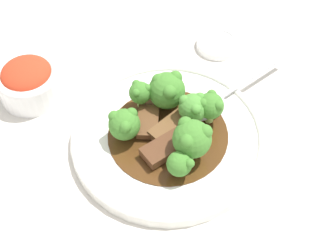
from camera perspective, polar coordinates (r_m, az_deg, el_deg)
The scene contains 15 objects.
ground_plane at distance 0.66m, azimuth -0.00°, elevation -1.81°, with size 4.00×4.00×0.00m, color silver.
main_plate at distance 0.65m, azimuth -0.00°, elevation -1.29°, with size 0.27×0.27×0.02m.
beef_strip_0 at distance 0.65m, azimuth -2.45°, elevation 0.52°, with size 0.06×0.04×0.01m.
beef_strip_1 at distance 0.65m, azimuth 0.52°, elevation 0.11°, with size 0.06×0.07×0.01m.
beef_strip_2 at distance 0.62m, azimuth -0.20°, elevation -2.60°, with size 0.06×0.07×0.01m.
broccoli_floret_0 at distance 0.64m, azimuth 3.07°, elevation 2.26°, with size 0.04×0.04×0.05m.
broccoli_floret_1 at distance 0.64m, azimuth 5.20°, elevation 2.49°, with size 0.04×0.04×0.05m.
broccoli_floret_2 at distance 0.60m, azimuth 2.95°, elevation -1.51°, with size 0.05×0.05×0.06m.
broccoli_floret_3 at distance 0.63m, azimuth -5.34°, elevation 0.25°, with size 0.04×0.04×0.05m.
broccoli_floret_4 at distance 0.59m, azimuth 1.83°, elevation -4.52°, with size 0.03×0.03×0.04m.
broccoli_floret_5 at distance 0.66m, azimuth -3.40°, elevation 4.09°, with size 0.03×0.03×0.04m.
broccoli_floret_6 at distance 0.66m, azimuth -0.15°, elevation 4.43°, with size 0.05×0.05×0.05m.
serving_spoon at distance 0.68m, azimuth 5.35°, elevation 2.96°, with size 0.11×0.19×0.01m.
side_bowl_kimchi at distance 0.73m, azimuth -16.65°, elevation 5.31°, with size 0.09×0.09×0.06m.
sauce_dish at distance 0.79m, azimuth 6.03°, elevation 9.94°, with size 0.07×0.07×0.01m.
Camera 1 is at (0.38, -0.08, 0.53)m, focal length 50.00 mm.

